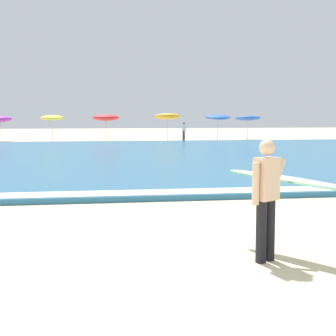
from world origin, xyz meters
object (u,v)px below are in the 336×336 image
Objects in this scene: beach_umbrella_5 at (218,117)px; beach_umbrella_2 at (52,118)px; beach_umbrella_4 at (167,116)px; beach_umbrella_6 at (248,118)px; beachgoer_near_row_left at (184,131)px; surfer_with_board at (277,188)px; beach_umbrella_3 at (106,118)px; beach_umbrella_1 at (0,119)px.

beach_umbrella_2 is at bearing -177.91° from beach_umbrella_5.
beach_umbrella_4 reaches higher than beach_umbrella_6.
beach_umbrella_6 is at bearing 4.65° from beach_umbrella_2.
beach_umbrella_5 is at bearing 25.79° from beachgoer_near_row_left.
beach_umbrella_6 is 1.42× the size of beachgoer_near_row_left.
beach_umbrella_4 is 1.03× the size of beach_umbrella_5.
surfer_with_board is 36.17m from beach_umbrella_3.
surfer_with_board is 36.87m from beach_umbrella_5.
surfer_with_board is at bearing -103.13° from beach_umbrella_5.
beach_umbrella_5 is at bearing -3.10° from beach_umbrella_1.
beach_umbrella_6 is (11.31, 36.75, 0.85)m from surfer_with_board.
beach_umbrella_4 is (13.58, -1.20, 0.22)m from beach_umbrella_1.
beach_umbrella_5 reaches higher than beach_umbrella_3.
beach_umbrella_5 reaches higher than surfer_with_board.
beach_umbrella_5 reaches higher than beach_umbrella_2.
beach_umbrella_6 is (20.89, -0.12, 0.06)m from beach_umbrella_1.
beach_umbrella_6 is at bearing 16.21° from beach_umbrella_5.
beach_umbrella_4 is 1.05× the size of beach_umbrella_6.
beach_umbrella_3 is at bearing 163.72° from beachgoer_near_row_left.
beach_umbrella_1 is 20.89m from beach_umbrella_6.
beach_umbrella_5 is at bearing -1.53° from beach_umbrella_3.
beach_umbrella_1 is at bearing 175.17° from beach_umbrella_3.
beach_umbrella_2 is 0.93× the size of beach_umbrella_4.
beach_umbrella_2 is at bearing -170.10° from beach_umbrella_3.
beach_umbrella_4 is at bearing 1.66° from beach_umbrella_2.
beach_umbrella_5 is at bearing 3.00° from beach_umbrella_4.
surfer_with_board is at bearing -81.35° from beach_umbrella_2.
beach_umbrella_2 is (4.20, -1.47, 0.11)m from beach_umbrella_1.
beach_umbrella_5 reaches higher than beach_umbrella_1.
beach_umbrella_1 is 14.97m from beachgoer_near_row_left.
beach_umbrella_1 is 0.92× the size of beach_umbrella_5.
beach_umbrella_6 is at bearing -0.32° from beach_umbrella_1.
beach_umbrella_1 is at bearing 174.94° from beach_umbrella_4.
beach_umbrella_1 is 8.55m from beach_umbrella_3.
beach_umbrella_4 is 2.12m from beachgoer_near_row_left.
beach_umbrella_2 is 0.96× the size of beach_umbrella_5.
beach_umbrella_5 reaches higher than beach_umbrella_6.
beach_umbrella_1 is 0.95× the size of beach_umbrella_3.
beach_umbrella_2 is 1.39× the size of beachgoer_near_row_left.
beachgoer_near_row_left is at bearing -158.62° from beach_umbrella_6.
beach_umbrella_6 reaches higher than beach_umbrella_1.
beach_umbrella_4 reaches higher than beach_umbrella_2.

